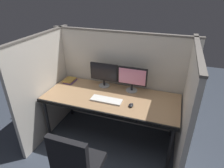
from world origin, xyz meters
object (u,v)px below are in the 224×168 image
keyboard_main (106,100)px  computer_mouse (131,105)px  book_stack (70,80)px  monitor_right (132,78)px  monitor_left (104,73)px  desk (111,100)px

keyboard_main → computer_mouse: size_ratio=4.48×
book_stack → keyboard_main: bearing=-24.5°
computer_mouse → keyboard_main: bearing=176.2°
monitor_right → book_stack: size_ratio=2.01×
monitor_right → keyboard_main: (-0.26, -0.38, -0.20)m
keyboard_main → book_stack: (-0.77, 0.35, 0.01)m
monitor_left → computer_mouse: size_ratio=4.48×
monitor_right → book_stack: (-1.03, -0.03, -0.20)m
monitor_left → monitor_right: bearing=-1.3°
monitor_right → book_stack: monitor_right is taller
monitor_right → computer_mouse: (0.09, -0.41, -0.20)m
desk → monitor_right: 0.45m
desk → monitor_left: bearing=125.8°
monitor_right → book_stack: 1.05m
keyboard_main → computer_mouse: 0.35m
keyboard_main → book_stack: 0.85m
monitor_left → desk: bearing=-54.2°
keyboard_main → monitor_left: bearing=115.2°
computer_mouse → desk: bearing=158.8°
monitor_right → desk: bearing=-130.2°
monitor_right → monitor_left: bearing=178.7°
monitor_right → keyboard_main: bearing=-124.1°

